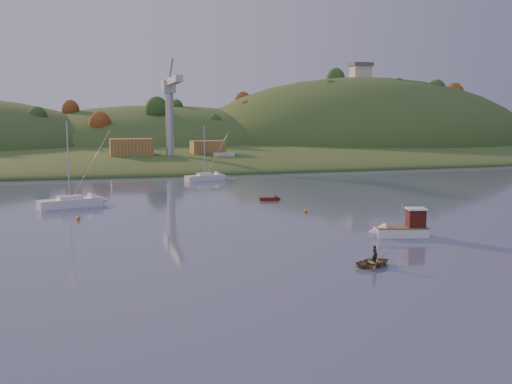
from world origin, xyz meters
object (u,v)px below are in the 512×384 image
object	(u,v)px
sailboat_near	(70,202)
fishing_boat	(397,228)
red_tender	(273,199)
sailboat_far	(205,177)
canoe	(375,262)

from	to	relation	value
sailboat_near	fishing_boat	bearing A→B (deg)	-61.98
sailboat_near	red_tender	world-z (taller)	sailboat_near
sailboat_far	sailboat_near	bearing A→B (deg)	-147.37
fishing_boat	sailboat_far	xyz separation A→B (m)	(-8.86, 60.61, -0.18)
fishing_boat	canoe	world-z (taller)	fishing_boat
sailboat_far	fishing_boat	bearing A→B (deg)	-98.22
sailboat_far	canoe	distance (m)	70.97
sailboat_near	red_tender	xyz separation A→B (m)	(29.87, -1.59, -0.53)
sailboat_near	red_tender	size ratio (longest dim) A/B	3.41
sailboat_near	canoe	xyz separation A→B (m)	(25.98, -41.68, -0.43)
canoe	red_tender	bearing A→B (deg)	-19.38
sailboat_near	red_tender	bearing A→B (deg)	-22.52
fishing_boat	red_tender	size ratio (longest dim) A/B	1.89
sailboat_far	red_tender	xyz separation A→B (m)	(4.55, -30.88, -0.49)
sailboat_far	red_tender	world-z (taller)	sailboat_far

